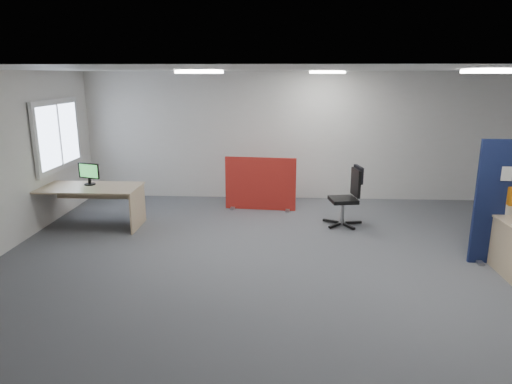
{
  "coord_description": "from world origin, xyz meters",
  "views": [
    {
      "loc": [
        -0.35,
        -6.19,
        2.65
      ],
      "look_at": [
        -0.68,
        0.13,
        1.0
      ],
      "focal_mm": 32.0,
      "sensor_mm": 36.0,
      "label": 1
    }
  ],
  "objects_px": {
    "second_desk": "(90,195)",
    "red_divider": "(260,184)",
    "office_chair": "(349,193)",
    "monitor_second": "(89,173)"
  },
  "relations": [
    {
      "from": "red_divider",
      "to": "office_chair",
      "type": "xyz_separation_m",
      "value": [
        1.62,
        -0.88,
        0.08
      ]
    },
    {
      "from": "monitor_second",
      "to": "office_chair",
      "type": "height_order",
      "value": "monitor_second"
    },
    {
      "from": "red_divider",
      "to": "monitor_second",
      "type": "distance_m",
      "value": 3.21
    },
    {
      "from": "red_divider",
      "to": "second_desk",
      "type": "xyz_separation_m",
      "value": [
        -2.96,
        -1.17,
        0.04
      ]
    },
    {
      "from": "office_chair",
      "to": "second_desk",
      "type": "bearing_deg",
      "value": 173.94
    },
    {
      "from": "second_desk",
      "to": "red_divider",
      "type": "bearing_deg",
      "value": 21.58
    },
    {
      "from": "red_divider",
      "to": "office_chair",
      "type": "distance_m",
      "value": 1.85
    },
    {
      "from": "second_desk",
      "to": "monitor_second",
      "type": "bearing_deg",
      "value": 108.55
    },
    {
      "from": "red_divider",
      "to": "monitor_second",
      "type": "relative_size",
      "value": 3.38
    },
    {
      "from": "second_desk",
      "to": "monitor_second",
      "type": "height_order",
      "value": "monitor_second"
    }
  ]
}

